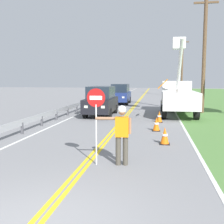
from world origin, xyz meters
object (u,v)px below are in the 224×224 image
Objects in this scene: stop_sign_paddle at (96,109)px; utility_bucket_truck at (178,95)px; traffic_cone_tail at (159,117)px; traffic_cone_mid at (156,124)px; utility_pole_near at (204,52)px; traffic_cone_lead at (165,136)px; oncoming_suv_nearest at (101,101)px; flagger_worker at (122,131)px; utility_pole_mid at (182,66)px; oncoming_suv_second at (120,94)px.

stop_sign_paddle is 13.18m from utility_bucket_truck.
traffic_cone_mid is at bearing -93.44° from traffic_cone_tail.
traffic_cone_lead is (-3.18, -11.19, -4.30)m from utility_pole_near.
traffic_cone_mid is at bearing -54.01° from oncoming_suv_nearest.
utility_bucket_truck is 9.73× the size of traffic_cone_lead.
traffic_cone_tail is (1.21, 8.66, -0.71)m from flagger_worker.
utility_bucket_truck is 0.78× the size of utility_pole_mid.
traffic_cone_lead is at bearing 65.04° from flagger_worker.
traffic_cone_mid is (3.93, -5.42, -0.72)m from oncoming_suv_nearest.
utility_pole_near is (7.45, 2.92, 3.58)m from oncoming_suv_nearest.
oncoming_suv_nearest is at bearing 104.47° from flagger_worker.
oncoming_suv_nearest is 25.60m from utility_pole_mid.
traffic_cone_tail is (1.97, 8.73, -1.37)m from stop_sign_paddle.
utility_pole_mid is (2.21, 22.71, 3.15)m from utility_bucket_truck.
traffic_cone_mid is 1.00× the size of traffic_cone_tail.
utility_pole_near is 12.40m from traffic_cone_lead.
traffic_cone_mid is at bearing 72.95° from stop_sign_paddle.
flagger_worker is at bearing -75.53° from oncoming_suv_nearest.
oncoming_suv_second is at bearing 123.31° from utility_bucket_truck.
flagger_worker is 11.59m from oncoming_suv_nearest.
stop_sign_paddle is at bearing -107.05° from traffic_cone_mid.
flagger_worker is 2.61× the size of traffic_cone_tail.
utility_pole_near is (5.32, 14.21, 2.93)m from stop_sign_paddle.
traffic_cone_lead is (-3.39, -32.44, -4.24)m from utility_pole_mid.
stop_sign_paddle is at bearing -104.62° from utility_bucket_truck.
oncoming_suv_second is (-2.75, 20.77, 0.01)m from flagger_worker.
traffic_cone_mid and traffic_cone_tail have the same top height.
stop_sign_paddle reaches higher than traffic_cone_tail.
stop_sign_paddle is (-0.77, -0.07, 0.66)m from flagger_worker.
oncoming_suv_second is 12.76m from traffic_cone_tail.
flagger_worker is at bearing -100.11° from traffic_cone_mid.
utility_pole_mid is 12.53× the size of traffic_cone_mid.
oncoming_suv_nearest is 6.60× the size of traffic_cone_lead.
utility_pole_mid is at bearing 62.80° from oncoming_suv_second.
utility_bucket_truck is at bearing -143.92° from utility_pole_near.
utility_pole_near reaches higher than utility_pole_mid.
utility_pole_mid reaches higher than oncoming_suv_nearest.
oncoming_suv_second is 6.60× the size of traffic_cone_tail.
utility_pole_near is at bearing -42.20° from oncoming_suv_second.
oncoming_suv_nearest reaches higher than traffic_cone_tail.
flagger_worker is 5.94m from traffic_cone_mid.
stop_sign_paddle is at bearing -102.74° from traffic_cone_tail.
oncoming_suv_nearest is (-5.46, -1.46, -0.36)m from utility_bucket_truck.
utility_bucket_truck is 9.73× the size of traffic_cone_tail.
stop_sign_paddle is 0.27× the size of utility_pole_mid.
utility_pole_near is 12.72× the size of traffic_cone_tail.
utility_bucket_truck reaches higher than traffic_cone_lead.
utility_pole_near reaches higher than oncoming_suv_second.
utility_pole_near is (4.56, 14.14, 3.59)m from flagger_worker.
flagger_worker is at bearing -107.86° from utility_pole_near.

